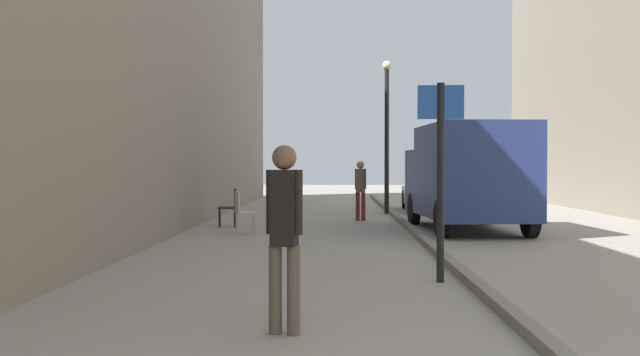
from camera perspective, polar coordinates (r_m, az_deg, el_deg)
ground_plane at (r=14.22m, az=1.85°, el=-5.13°), size 80.00×80.00×0.00m
building_facade_left at (r=15.15m, az=-16.41°, el=12.97°), size 2.06×40.00×9.34m
kerb_strip at (r=14.32m, az=8.21°, el=-4.86°), size 0.16×40.00×0.12m
pedestrian_main_foreground at (r=6.48m, az=-2.86°, el=-3.78°), size 0.34×0.23×1.71m
pedestrian_mid_block at (r=19.60m, az=3.24°, el=-0.66°), size 0.31×0.24×1.63m
delivery_van at (r=17.03m, az=11.61°, el=0.28°), size 2.38×5.10×2.44m
parked_car at (r=23.96m, az=8.97°, el=-0.91°), size 1.95×4.25×1.45m
street_sign_post at (r=9.46m, az=9.56°, el=1.11°), size 0.60×0.10×2.60m
lamp_post at (r=22.43m, az=5.33°, el=4.10°), size 0.28×0.28×4.76m
cafe_chair_near_window at (r=17.81m, az=-7.11°, el=-2.12°), size 0.48×0.48×0.94m
cafe_chair_by_doorway at (r=15.95m, az=-6.20°, el=-2.49°), size 0.56×0.56×0.94m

